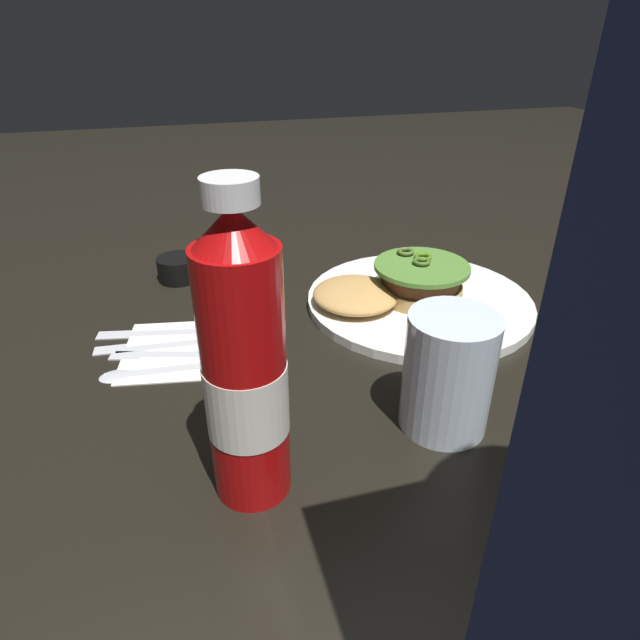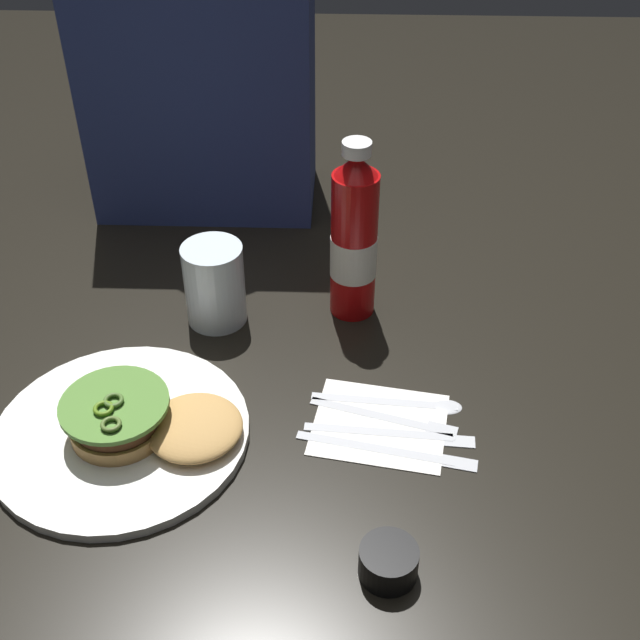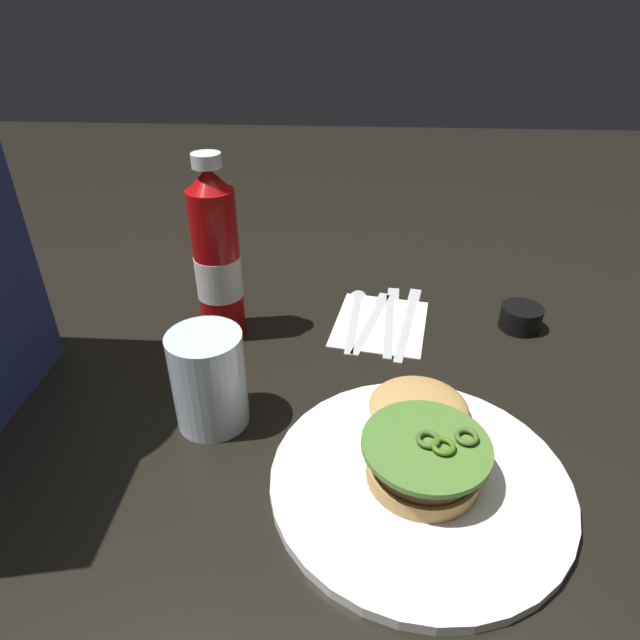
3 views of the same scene
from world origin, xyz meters
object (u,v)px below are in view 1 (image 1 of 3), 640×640
napkin (192,348)px  fork_utensil (174,352)px  ketchup_bottle (245,371)px  butter_knife (173,330)px  steak_knife (170,343)px  dinner_plate (419,301)px  burger_sandwich (397,286)px  condiment_cup (178,268)px  spoon_utensil (161,368)px  water_glass (448,373)px

napkin → fork_utensil: size_ratio=0.87×
napkin → ketchup_bottle: bearing=98.5°
butter_knife → fork_utensil: 0.05m
steak_knife → napkin: bearing=148.1°
ketchup_bottle → steak_knife: size_ratio=1.27×
dinner_plate → napkin: dinner_plate is taller
napkin → dinner_plate: bearing=-174.4°
napkin → fork_utensil: 0.02m
burger_sandwich → fork_utensil: 0.29m
dinner_plate → condiment_cup: condiment_cup is taller
napkin → butter_knife: bearing=-66.0°
steak_knife → condiment_cup: bearing=-96.2°
dinner_plate → fork_utensil: dinner_plate is taller
napkin → spoon_utensil: spoon_utensil is taller
napkin → steak_knife: (0.02, -0.01, 0.00)m
napkin → steak_knife: 0.03m
water_glass → napkin: size_ratio=0.74×
spoon_utensil → fork_utensil: bearing=-118.3°
spoon_utensil → burger_sandwich: bearing=-167.1°
water_glass → butter_knife: bearing=-45.3°
ketchup_bottle → fork_utensil: (0.05, -0.22, -0.11)m
burger_sandwich → ketchup_bottle: bearing=47.7°
water_glass → spoon_utensil: size_ratio=0.63×
steak_knife → spoon_utensil: bearing=76.9°
dinner_plate → burger_sandwich: 0.04m
burger_sandwich → spoon_utensil: bearing=12.9°
dinner_plate → spoon_utensil: size_ratio=1.61×
butter_knife → dinner_plate: bearing=177.5°
condiment_cup → spoon_utensil: bearing=82.3°
water_glass → burger_sandwich: bearing=-102.1°
water_glass → condiment_cup: (0.22, -0.40, -0.04)m
water_glass → steak_knife: 0.32m
ketchup_bottle → spoon_utensil: (0.07, -0.19, -0.11)m
dinner_plate → condiment_cup: 0.35m
burger_sandwich → water_glass: size_ratio=1.79×
ketchup_bottle → dinner_plate: bearing=-136.4°
butter_knife → steak_knife: 0.03m
water_glass → napkin: (0.22, -0.20, -0.06)m
ketchup_bottle → spoon_utensil: size_ratio=1.38×
dinner_plate → water_glass: (0.08, 0.23, 0.05)m
fork_utensil → spoon_utensil: bearing=61.7°
steak_knife → fork_utensil: same height
condiment_cup → steak_knife: condiment_cup is taller
water_glass → fork_utensil: (0.24, -0.19, -0.05)m
burger_sandwich → condiment_cup: size_ratio=3.49×
burger_sandwich → butter_knife: (0.29, -0.01, -0.03)m
dinner_plate → butter_knife: dinner_plate is taller
ketchup_bottle → steak_knife: ketchup_bottle is taller
water_glass → condiment_cup: bearing=-60.9°
dinner_plate → steak_knife: 0.32m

